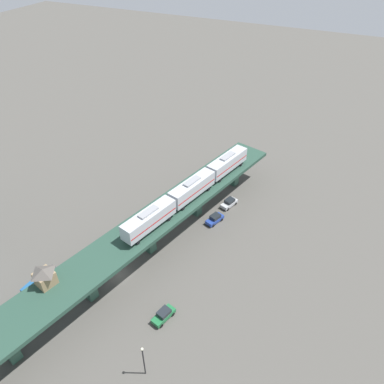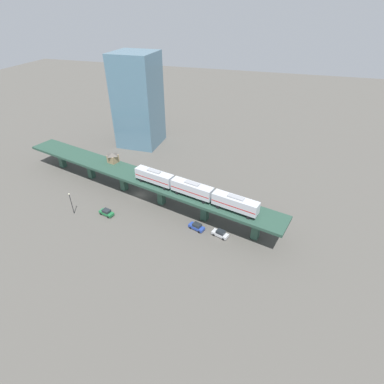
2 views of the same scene
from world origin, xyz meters
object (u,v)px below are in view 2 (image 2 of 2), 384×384
at_px(subway_train, 192,189).
at_px(street_lamp, 71,202).
at_px(signal_hut, 113,157).
at_px(delivery_truck, 129,171).
at_px(street_car_silver, 220,233).
at_px(street_car_green, 106,212).
at_px(office_tower, 138,101).
at_px(street_car_blue, 197,227).

relative_size(subway_train, street_lamp, 5.29).
relative_size(signal_hut, street_lamp, 0.57).
relative_size(subway_train, delivery_truck, 4.97).
xyz_separation_m(street_car_silver, delivery_truck, (22.25, 37.40, 0.82)).
relative_size(delivery_truck, street_lamp, 1.06).
distance_m(signal_hut, street_car_silver, 44.15).
height_order(street_car_green, office_tower, office_tower).
height_order(signal_hut, delivery_truck, signal_hut).
bearing_deg(street_lamp, street_car_green, -78.02).
relative_size(street_car_blue, delivery_truck, 0.64).
height_order(subway_train, delivery_truck, subway_train).
xyz_separation_m(street_lamp, office_tower, (51.79, 2.26, 13.89)).
bearing_deg(street_car_green, office_tower, 13.37).
distance_m(street_car_blue, office_tower, 64.04).
bearing_deg(subway_train, street_car_green, 103.67).
height_order(signal_hut, office_tower, office_tower).
bearing_deg(signal_hut, street_car_green, -159.60).
bearing_deg(street_car_silver, street_car_green, 90.90).
bearing_deg(office_tower, signal_hut, -170.70).
distance_m(street_car_green, street_lamp, 10.29).
height_order(subway_train, street_car_silver, subway_train).
xyz_separation_m(signal_hut, office_tower, (32.07, 5.25, 8.87)).
relative_size(subway_train, office_tower, 1.02).
distance_m(street_car_silver, delivery_truck, 43.53).
relative_size(subway_train, street_car_blue, 7.73).
bearing_deg(street_car_silver, delivery_truck, 59.25).
bearing_deg(street_car_blue, subway_train, 31.14).
height_order(subway_train, signal_hut, subway_train).
height_order(subway_train, street_lamp, subway_train).
bearing_deg(delivery_truck, street_car_green, -169.71).
xyz_separation_m(subway_train, street_lamp, (-7.85, 33.50, -5.76)).
xyz_separation_m(delivery_truck, street_lamp, (-24.81, 5.44, 2.35)).
height_order(street_car_green, delivery_truck, delivery_truck).
distance_m(street_car_green, office_tower, 53.91).
distance_m(street_car_silver, street_lamp, 43.03).
height_order(signal_hut, street_car_silver, signal_hut).
xyz_separation_m(delivery_truck, office_tower, (26.98, 7.70, 16.24)).
height_order(delivery_truck, office_tower, office_tower).
height_order(street_lamp, office_tower, office_tower).
height_order(street_car_blue, office_tower, office_tower).
xyz_separation_m(subway_train, signal_hut, (11.86, 30.51, -0.74)).
bearing_deg(office_tower, street_car_silver, -137.51).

